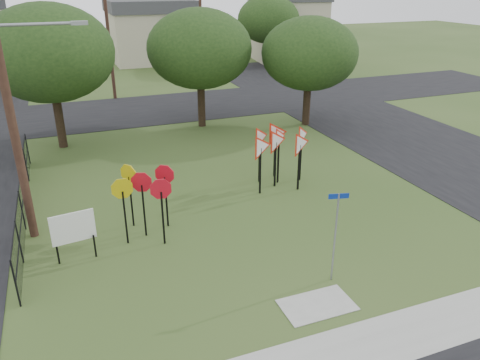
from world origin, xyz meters
name	(u,v)px	position (x,y,z in m)	size (l,w,h in m)	color
ground	(279,260)	(0.00, 0.00, 0.00)	(140.00, 140.00, 0.00)	#2F481B
sidewalk	(355,350)	(0.00, -4.20, 0.01)	(30.00, 1.60, 0.02)	gray
street_right	(390,131)	(12.00, 10.00, 0.01)	(8.00, 50.00, 0.02)	black
street_far	(153,109)	(0.00, 20.00, 0.01)	(60.00, 8.00, 0.02)	black
curb_pad	(317,305)	(0.00, -2.40, 0.01)	(2.00, 1.20, 0.02)	gray
street_name_sign	(335,232)	(0.99, -1.49, 1.63)	(0.57, 0.16, 2.82)	gray
stop_sign_cluster	(144,188)	(-3.58, 3.14, 1.78)	(2.22, 2.01, 2.39)	black
yield_sign_cluster	(279,142)	(2.52, 5.44, 1.91)	(3.20, 1.96, 2.62)	black
info_board	(73,229)	(-5.98, 2.33, 1.11)	(1.34, 0.23, 1.68)	black
utility_pole_main	(7,87)	(-7.24, 4.50, 5.21)	(3.55, 0.33, 10.00)	#40281D
far_pole_a	(108,34)	(-2.00, 24.00, 4.60)	(1.40, 0.24, 9.00)	#40281D
far_pole_b	(201,28)	(6.00, 28.00, 4.35)	(1.40, 0.24, 8.50)	#40281D
fence_run	(23,196)	(-7.60, 6.25, 0.78)	(0.05, 11.55, 1.50)	black
house_mid	(150,30)	(4.00, 40.00, 3.15)	(8.40, 8.40, 6.20)	beige
house_right	(287,24)	(18.00, 36.00, 3.65)	(8.30, 8.30, 7.20)	beige
tree_near_left	(49,53)	(-6.00, 14.00, 4.86)	(6.40, 6.40, 7.27)	black
tree_near_mid	(200,49)	(2.00, 15.00, 4.54)	(6.00, 6.00, 6.80)	black
tree_near_right	(309,54)	(8.00, 13.00, 4.22)	(5.60, 5.60, 6.33)	black
tree_far_right	(268,20)	(14.00, 32.00, 4.54)	(6.00, 6.00, 6.80)	black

